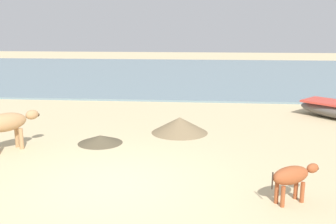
% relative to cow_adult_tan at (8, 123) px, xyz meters
% --- Properties ---
extents(ground, '(80.00, 80.00, 0.00)m').
position_rel_cow_adult_tan_xyz_m(ground, '(3.01, -1.90, -0.68)').
color(ground, '#CCB789').
extents(sea_water, '(60.00, 20.00, 0.08)m').
position_rel_cow_adult_tan_xyz_m(sea_water, '(3.01, 16.59, -0.64)').
color(sea_water, slate).
rests_on(sea_water, ground).
extents(cow_adult_tan, '(1.11, 1.29, 0.95)m').
position_rel_cow_adult_tan_xyz_m(cow_adult_tan, '(0.00, 0.00, 0.00)').
color(cow_adult_tan, tan).
rests_on(cow_adult_tan, ground).
extents(calf_near_rust, '(0.96, 0.67, 0.66)m').
position_rel_cow_adult_tan_xyz_m(calf_near_rust, '(6.29, -2.36, -0.20)').
color(calf_near_rust, '#9E4C28').
rests_on(calf_near_rust, ground).
extents(debris_pile_0, '(1.69, 1.69, 0.45)m').
position_rel_cow_adult_tan_xyz_m(debris_pile_0, '(4.09, 2.00, -0.45)').
color(debris_pile_0, '#7A6647').
rests_on(debris_pile_0, ground).
extents(debris_pile_1, '(1.43, 1.43, 0.21)m').
position_rel_cow_adult_tan_xyz_m(debris_pile_1, '(2.07, 0.79, -0.58)').
color(debris_pile_1, brown).
rests_on(debris_pile_1, ground).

